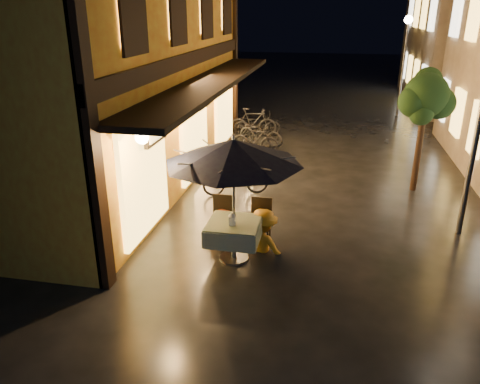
% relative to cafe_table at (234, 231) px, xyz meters
% --- Properties ---
extents(ground, '(90.00, 90.00, 0.00)m').
position_rel_cafe_table_xyz_m(ground, '(1.50, 0.03, -0.59)').
color(ground, black).
rests_on(ground, ground).
extents(west_building, '(5.90, 11.40, 7.40)m').
position_rel_cafe_table_xyz_m(west_building, '(-4.22, 4.03, 3.12)').
color(west_building, orange).
rests_on(west_building, ground).
extents(street_tree, '(1.43, 1.20, 3.15)m').
position_rel_cafe_table_xyz_m(street_tree, '(3.92, 4.55, 1.83)').
color(street_tree, black).
rests_on(street_tree, ground).
extents(streetlamp_far, '(0.36, 0.36, 4.23)m').
position_rel_cafe_table_xyz_m(streetlamp_far, '(4.50, 14.03, 2.33)').
color(streetlamp_far, '#59595E').
rests_on(streetlamp_far, ground).
extents(cafe_table, '(0.99, 0.99, 0.78)m').
position_rel_cafe_table_xyz_m(cafe_table, '(0.00, 0.00, 0.00)').
color(cafe_table, '#59595E').
rests_on(cafe_table, ground).
extents(patio_umbrella, '(2.52, 2.52, 2.46)m').
position_rel_cafe_table_xyz_m(patio_umbrella, '(0.00, 0.00, 1.56)').
color(patio_umbrella, '#59595E').
rests_on(patio_umbrella, ground).
extents(cafe_chair_left, '(0.42, 0.42, 0.97)m').
position_rel_cafe_table_xyz_m(cafe_chair_left, '(-0.40, 0.74, -0.05)').
color(cafe_chair_left, black).
rests_on(cafe_chair_left, ground).
extents(cafe_chair_right, '(0.42, 0.42, 0.97)m').
position_rel_cafe_table_xyz_m(cafe_chair_right, '(0.40, 0.74, -0.05)').
color(cafe_chair_right, black).
rests_on(cafe_chair_right, ground).
extents(table_lantern, '(0.16, 0.16, 0.25)m').
position_rel_cafe_table_xyz_m(table_lantern, '(0.00, -0.13, 0.33)').
color(table_lantern, white).
rests_on(table_lantern, cafe_table).
extents(person_orange, '(0.76, 0.61, 1.49)m').
position_rel_cafe_table_xyz_m(person_orange, '(-0.38, 0.57, 0.16)').
color(person_orange, '#C53F17').
rests_on(person_orange, ground).
extents(person_yellow, '(1.19, 0.90, 1.64)m').
position_rel_cafe_table_xyz_m(person_yellow, '(0.47, 0.52, 0.23)').
color(person_yellow, '#FF9F1A').
rests_on(person_yellow, ground).
extents(bicycle_0, '(1.81, 1.18, 0.90)m').
position_rel_cafe_table_xyz_m(bicycle_0, '(-0.65, 3.29, -0.14)').
color(bicycle_0, black).
rests_on(bicycle_0, ground).
extents(bicycle_1, '(1.60, 0.69, 0.93)m').
position_rel_cafe_table_xyz_m(bicycle_1, '(-1.07, 4.82, -0.12)').
color(bicycle_1, black).
rests_on(bicycle_1, ground).
extents(bicycle_2, '(1.67, 1.00, 0.83)m').
position_rel_cafe_table_xyz_m(bicycle_2, '(-1.00, 5.92, -0.17)').
color(bicycle_2, black).
rests_on(bicycle_2, ground).
extents(bicycle_3, '(1.61, 0.56, 0.95)m').
position_rel_cafe_table_xyz_m(bicycle_3, '(-0.77, 6.96, -0.11)').
color(bicycle_3, black).
rests_on(bicycle_3, ground).
extents(bicycle_4, '(1.83, 1.24, 0.91)m').
position_rel_cafe_table_xyz_m(bicycle_4, '(-0.73, 8.01, -0.13)').
color(bicycle_4, black).
rests_on(bicycle_4, ground).
extents(bicycle_5, '(1.84, 0.79, 1.07)m').
position_rel_cafe_table_xyz_m(bicycle_5, '(-1.22, 9.17, -0.05)').
color(bicycle_5, black).
rests_on(bicycle_5, ground).
extents(bicycle_6, '(1.83, 0.96, 0.92)m').
position_rel_cafe_table_xyz_m(bicycle_6, '(-1.07, 9.24, -0.13)').
color(bicycle_6, black).
rests_on(bicycle_6, ground).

